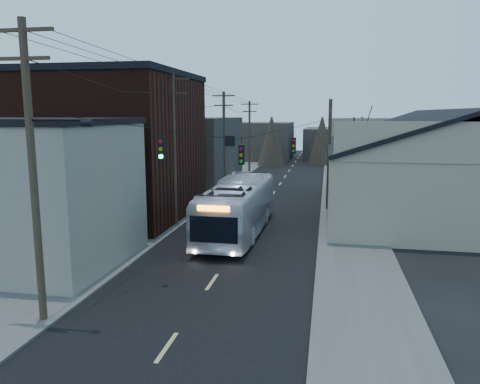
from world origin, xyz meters
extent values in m
plane|color=black|center=(0.00, 0.00, 0.00)|extent=(160.00, 160.00, 0.00)
cube|color=black|center=(0.00, 30.00, 0.01)|extent=(9.00, 110.00, 0.02)
cube|color=#474744|center=(-6.50, 30.00, 0.06)|extent=(4.00, 110.00, 0.12)
cube|color=#474744|center=(6.50, 30.00, 0.06)|extent=(4.00, 110.00, 0.12)
cube|color=gray|center=(-9.00, 9.00, 3.50)|extent=(8.00, 8.00, 7.00)
cube|color=black|center=(-10.00, 20.00, 5.00)|extent=(10.00, 12.00, 10.00)
cube|color=#36312B|center=(-9.50, 36.00, 3.50)|extent=(9.00, 14.00, 7.00)
cube|color=gray|center=(13.00, 25.00, 2.50)|extent=(16.00, 20.00, 5.00)
cube|color=black|center=(9.00, 25.00, 6.30)|extent=(8.16, 20.60, 2.86)
cube|color=#36312B|center=(-6.00, 65.00, 3.00)|extent=(10.00, 12.00, 6.00)
cube|color=#36312B|center=(7.00, 70.00, 2.50)|extent=(12.00, 14.00, 5.00)
cone|color=black|center=(6.50, 20.00, 3.60)|extent=(0.40, 0.40, 7.20)
cylinder|color=#382B1E|center=(-5.00, 3.00, 5.25)|extent=(0.28, 0.28, 10.50)
cube|color=#382B1E|center=(-5.00, 3.00, 10.10)|extent=(2.20, 0.12, 0.12)
cylinder|color=#382B1E|center=(-5.00, 18.00, 5.00)|extent=(0.28, 0.28, 10.00)
cube|color=#382B1E|center=(-5.00, 18.00, 9.60)|extent=(2.20, 0.12, 0.12)
cylinder|color=#382B1E|center=(-5.00, 33.00, 4.75)|extent=(0.28, 0.28, 9.50)
cube|color=#382B1E|center=(-5.00, 33.00, 9.10)|extent=(2.20, 0.12, 0.12)
cylinder|color=#382B1E|center=(-5.00, 48.00, 4.50)|extent=(0.28, 0.28, 9.00)
cube|color=#382B1E|center=(-5.00, 48.00, 8.60)|extent=(2.20, 0.12, 0.12)
cylinder|color=#382B1E|center=(5.00, 25.00, 4.25)|extent=(0.28, 0.28, 8.50)
cube|color=black|center=(-2.00, 7.50, 5.95)|extent=(0.28, 0.20, 1.00)
cube|color=black|center=(0.60, 12.00, 5.35)|extent=(0.28, 0.20, 1.00)
cube|color=black|center=(2.80, 18.00, 5.45)|extent=(0.28, 0.20, 1.00)
imported|color=silver|center=(-0.46, 16.56, 1.69)|extent=(3.01, 12.16, 3.38)
imported|color=#B3B5BB|center=(-4.30, 36.52, 0.67)|extent=(1.79, 4.16, 1.33)
camera|label=1|loc=(4.88, -11.27, 7.41)|focal=35.00mm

